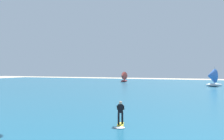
{
  "coord_description": "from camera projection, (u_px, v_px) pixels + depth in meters",
  "views": [
    {
      "loc": [
        8.23,
        -1.19,
        3.99
      ],
      "look_at": [
        0.64,
        16.79,
        3.94
      ],
      "focal_mm": 39.25,
      "sensor_mm": 36.0,
      "label": 1
    }
  ],
  "objects": [
    {
      "name": "sailboat_outermost",
      "position": [
        123.0,
        77.0,
        76.34
      ],
      "size": [
        2.81,
        3.16,
        3.54
      ],
      "color": "maroon",
      "rests_on": "ocean"
    },
    {
      "name": "sailboat_trailing",
      "position": [
        212.0,
        77.0,
        55.8
      ],
      "size": [
        4.04,
        3.62,
        4.54
      ],
      "color": "white",
      "rests_on": "ocean"
    },
    {
      "name": "ocean",
      "position": [
        172.0,
        88.0,
        50.95
      ],
      "size": [
        160.0,
        90.0,
        0.1
      ],
      "primitive_type": "cube",
      "color": "#1E607F",
      "rests_on": "ground"
    },
    {
      "name": "kitesurfer",
      "position": [
        120.0,
        117.0,
        16.91
      ],
      "size": [
        1.14,
        2.03,
        1.67
      ],
      "color": "yellow",
      "rests_on": "ocean"
    }
  ]
}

